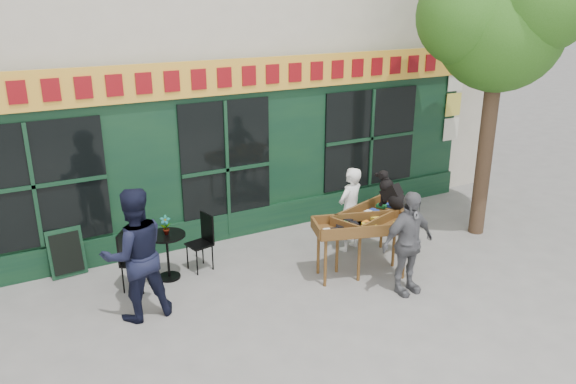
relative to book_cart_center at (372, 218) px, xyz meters
name	(u,v)px	position (x,y,z in m)	size (l,w,h in m)	color
ground	(288,292)	(-1.71, -0.20, -0.82)	(80.00, 80.00, 0.00)	slate
street_tree	(501,8)	(2.63, 0.16, 3.29)	(3.05, 2.90, 5.60)	#382619
book_cart_center	(372,218)	(0.00, 0.00, 0.00)	(1.62, 1.07, 0.99)	brown
dog	(393,189)	(0.35, -0.05, 0.47)	(0.34, 0.60, 0.60)	black
woman	(350,209)	(0.00, 0.65, -0.06)	(0.55, 0.36, 1.52)	white
book_cart_right	(362,229)	(-0.42, -0.30, 0.00)	(1.62, 1.03, 0.99)	brown
man_right	(408,243)	(-0.12, -1.05, -0.01)	(0.95, 0.40, 1.63)	#5B5B60
bistro_table	(167,247)	(-3.18, 1.12, -0.28)	(0.60, 0.60, 0.76)	black
bistro_chair_left	(128,256)	(-3.80, 1.07, -0.26)	(0.50, 0.50, 0.95)	black
bistro_chair_right	(204,237)	(-2.54, 1.19, -0.26)	(0.43, 0.43, 0.95)	black
potted_plant	(165,225)	(-3.18, 1.12, 0.10)	(0.17, 0.11, 0.32)	gray
man_left	(135,254)	(-3.88, 0.22, 0.14)	(0.93, 0.73, 1.92)	black
chalkboard	(67,253)	(-4.58, 1.99, -0.42)	(0.57, 0.24, 0.79)	black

